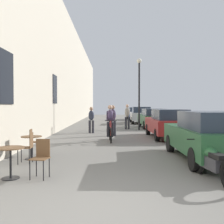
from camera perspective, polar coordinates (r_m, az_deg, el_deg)
name	(u,v)px	position (r m, az deg, el deg)	size (l,w,h in m)	color
ground_plane	(103,213)	(4.34, -1.94, -21.30)	(88.00, 88.00, 0.00)	slate
building_facade_left	(58,64)	(18.57, -11.78, 10.28)	(0.54, 68.00, 9.10)	#B7AD99
cafe_table_near	(10,156)	(6.45, -21.44, -9.00)	(0.64, 0.64, 0.72)	black
cafe_chair_near_toward_street	(41,155)	(6.31, -15.33, -9.21)	(0.44, 0.44, 0.89)	black
cafe_table_mid	(31,143)	(8.54, -17.32, -6.43)	(0.64, 0.64, 0.72)	black
cafe_chair_mid_toward_street	(34,140)	(9.09, -16.76, -5.97)	(0.41, 0.41, 0.89)	black
cafe_chair_mid_toward_wall	(28,146)	(7.95, -18.04, -7.04)	(0.39, 0.39, 0.89)	black
cyclist_on_bicycle	(110,124)	(12.21, -0.39, -2.66)	(0.52, 1.76, 1.74)	black
pedestrian_near	(113,119)	(14.35, 0.21, -1.46)	(0.37, 0.29, 1.70)	#26262D
pedestrian_mid	(91,118)	(15.86, -4.58, -1.41)	(0.38, 0.29, 1.59)	#26262D
pedestrian_far	(127,115)	(18.38, 3.37, -0.70)	(0.36, 0.28, 1.77)	#26262D
street_lamp	(139,85)	(17.89, 6.01, 5.99)	(0.32, 0.32, 4.90)	black
parked_car_nearest	(208,135)	(8.40, 20.31, -4.79)	(1.84, 4.26, 1.51)	#23512D
parked_car_second	(168,123)	(13.71, 12.15, -2.40)	(1.78, 4.19, 1.49)	maroon
parked_car_third	(152,118)	(19.70, 8.89, -1.29)	(1.80, 4.11, 1.45)	#23512D
parked_car_fourth	(141,115)	(24.80, 6.30, -0.60)	(1.98, 4.46, 1.57)	#B7B7BC
parked_car_fifth	(135,113)	(30.59, 5.13, -0.30)	(1.77, 4.17, 1.48)	#384C84
parked_motorcycle	(212,163)	(6.27, 21.17, -10.37)	(0.62, 2.14, 0.92)	black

